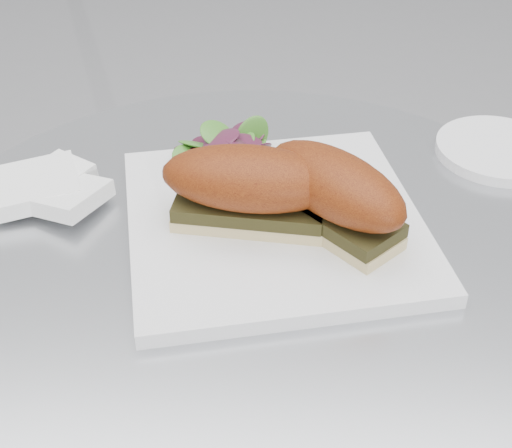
{
  "coord_description": "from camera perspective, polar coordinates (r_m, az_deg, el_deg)",
  "views": [
    {
      "loc": [
        0.02,
        -0.53,
        1.17
      ],
      "look_at": [
        0.0,
        0.0,
        0.77
      ],
      "focal_mm": 50.0,
      "sensor_mm": 36.0,
      "label": 1
    }
  ],
  "objects": [
    {
      "name": "napkin",
      "position": [
        0.79,
        -16.06,
        2.24
      ],
      "size": [
        0.13,
        0.13,
        0.02
      ],
      "primitive_type": null,
      "rotation": [
        0.0,
        0.0,
        0.07
      ],
      "color": "white",
      "rests_on": "table"
    },
    {
      "name": "table",
      "position": [
        0.87,
        -0.23,
        -14.95
      ],
      "size": [
        0.7,
        0.7,
        0.73
      ],
      "color": "silver",
      "rests_on": "ground"
    },
    {
      "name": "plate",
      "position": [
        0.72,
        1.45,
        0.2
      ],
      "size": [
        0.34,
        0.34,
        0.02
      ],
      "primitive_type": "cube",
      "rotation": [
        0.0,
        0.0,
        0.21
      ],
      "color": "white",
      "rests_on": "table"
    },
    {
      "name": "sandwich_left",
      "position": [
        0.68,
        -0.51,
        3.05
      ],
      "size": [
        0.18,
        0.1,
        0.08
      ],
      "rotation": [
        0.0,
        0.0,
        -0.11
      ],
      "color": "#D1C582",
      "rests_on": "plate"
    },
    {
      "name": "salad",
      "position": [
        0.77,
        -1.77,
        6.1
      ],
      "size": [
        0.11,
        0.11,
        0.05
      ],
      "primitive_type": null,
      "color": "#3F822A",
      "rests_on": "plate"
    },
    {
      "name": "sandwich_right",
      "position": [
        0.68,
        6.29,
        2.54
      ],
      "size": [
        0.17,
        0.17,
        0.08
      ],
      "rotation": [
        0.0,
        0.0,
        -0.8
      ],
      "color": "#D1C582",
      "rests_on": "plate"
    },
    {
      "name": "saucer",
      "position": [
        0.89,
        18.8,
        5.64
      ],
      "size": [
        0.14,
        0.14,
        0.01
      ],
      "primitive_type": "cylinder",
      "color": "white",
      "rests_on": "table"
    }
  ]
}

